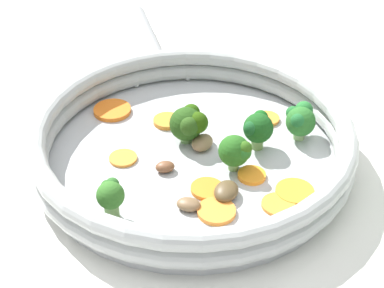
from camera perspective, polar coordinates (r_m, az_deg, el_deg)
name	(u,v)px	position (r m, az deg, el deg)	size (l,w,h in m)	color
ground_plane	(192,163)	(0.75, 0.00, -1.72)	(4.00, 4.00, 0.00)	white
skillet	(192,159)	(0.75, 0.00, -1.33)	(0.35, 0.35, 0.01)	#B2B5B7
skillet_rim_wall	(192,139)	(0.73, 0.00, 0.46)	(0.37, 0.37, 0.04)	#B2B6B5
skillet_handle	(147,40)	(0.96, -4.00, 9.18)	(0.03, 0.03, 0.19)	#999B9E
skillet_rivet_left	(188,77)	(0.88, -0.37, 5.94)	(0.01, 0.01, 0.01)	#B1B6B4
skillet_rivet_right	(136,84)	(0.87, -4.99, 5.33)	(0.01, 0.01, 0.01)	#B3B7B6
carrot_slice_0	(295,191)	(0.70, 9.12, -4.18)	(0.04, 0.04, 0.00)	orange
carrot_slice_1	(167,121)	(0.79, -2.25, 2.06)	(0.03, 0.03, 0.01)	orange
carrot_slice_2	(112,110)	(0.82, -7.11, 2.99)	(0.05, 0.05, 0.01)	orange
carrot_slice_3	(123,158)	(0.74, -6.14, -1.26)	(0.03, 0.03, 0.00)	orange
carrot_slice_4	(252,175)	(0.71, 5.33, -2.79)	(0.03, 0.03, 0.00)	orange
carrot_slice_5	(212,212)	(0.66, 1.79, -6.06)	(0.04, 0.04, 0.01)	orange
carrot_slice_6	(267,119)	(0.80, 6.68, 2.24)	(0.03, 0.03, 0.00)	orange
carrot_slice_7	(278,205)	(0.68, 7.67, -5.36)	(0.04, 0.04, 0.00)	orange
carrot_slice_8	(210,188)	(0.69, 1.57, -3.97)	(0.04, 0.04, 0.00)	orange
broccoli_floret_0	(258,128)	(0.74, 5.87, 1.44)	(0.04, 0.04, 0.05)	#688F4A
broccoli_floret_1	(111,196)	(0.65, -7.25, -4.58)	(0.03, 0.03, 0.04)	#618846
broccoli_floret_2	(299,118)	(0.77, 9.52, 2.28)	(0.04, 0.04, 0.04)	#86AB6B
broccoli_floret_3	(236,151)	(0.71, 3.92, -0.65)	(0.04, 0.04, 0.04)	#719C53
broccoli_floret_4	(188,123)	(0.75, -0.32, 1.85)	(0.04, 0.05, 0.04)	#608F4D
mushroom_piece_0	(202,143)	(0.75, 0.92, 0.13)	(0.03, 0.02, 0.01)	olive
mushroom_piece_1	(165,167)	(0.72, -2.41, -2.04)	(0.02, 0.02, 0.01)	brown
mushroom_piece_2	(226,191)	(0.68, 3.06, -4.21)	(0.03, 0.03, 0.01)	brown
mushroom_piece_3	(189,204)	(0.67, -0.31, -5.39)	(0.03, 0.02, 0.01)	brown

